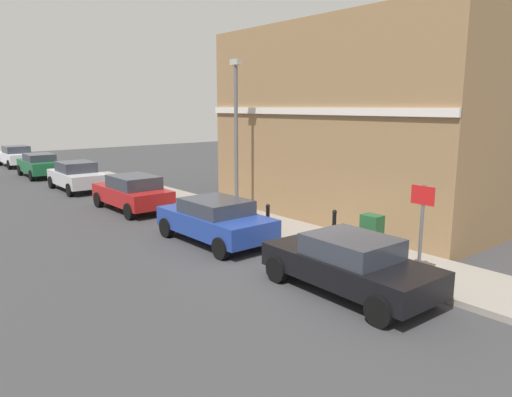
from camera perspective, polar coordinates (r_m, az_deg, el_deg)
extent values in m
plane|color=#38383A|center=(12.58, 6.84, -8.67)|extent=(80.00, 80.00, 0.00)
cube|color=gray|center=(18.14, -2.57, -2.21)|extent=(2.45, 30.00, 0.15)
cube|color=olive|center=(19.32, 13.98, 8.76)|extent=(7.33, 10.81, 7.14)
cube|color=silver|center=(16.49, 6.21, 10.39)|extent=(0.12, 10.81, 0.24)
cube|color=black|center=(11.14, 11.04, -8.14)|extent=(1.86, 4.19, 0.57)
cube|color=#2D333D|center=(10.95, 11.40, -5.71)|extent=(1.59, 1.95, 0.49)
cylinder|color=black|center=(11.70, 2.58, -8.47)|extent=(0.24, 0.65, 0.64)
cylinder|color=black|center=(12.78, 8.26, -6.87)|extent=(0.24, 0.65, 0.64)
cylinder|color=black|center=(9.76, 14.63, -12.93)|extent=(0.24, 0.65, 0.64)
cylinder|color=black|center=(11.03, 19.95, -10.38)|extent=(0.24, 0.65, 0.64)
cube|color=navy|center=(14.96, -4.94, -2.90)|extent=(1.89, 4.14, 0.63)
cube|color=#2D333D|center=(14.80, -4.84, -0.97)|extent=(1.64, 2.04, 0.46)
cylinder|color=black|center=(15.83, -10.67, -3.44)|extent=(0.23, 0.64, 0.64)
cylinder|color=black|center=(16.72, -5.49, -2.52)|extent=(0.23, 0.64, 0.64)
cylinder|color=black|center=(13.37, -4.20, -5.98)|extent=(0.23, 0.64, 0.64)
cylinder|color=black|center=(14.42, 1.40, -4.69)|extent=(0.23, 0.64, 0.64)
cube|color=maroon|center=(20.14, -14.67, 0.42)|extent=(1.77, 4.09, 0.64)
cube|color=#2D333D|center=(19.84, -14.45, 1.91)|extent=(1.55, 2.10, 0.52)
cylinder|color=black|center=(21.24, -18.36, -0.14)|extent=(0.22, 0.64, 0.64)
cylinder|color=black|center=(21.88, -14.35, 0.40)|extent=(0.22, 0.64, 0.64)
cylinder|color=black|center=(18.54, -14.95, -1.51)|extent=(0.22, 0.64, 0.64)
cylinder|color=black|center=(19.27, -10.50, -0.85)|extent=(0.22, 0.64, 0.64)
cube|color=#B7B7BC|center=(25.75, -20.69, 2.32)|extent=(1.84, 4.11, 0.65)
cube|color=#2D333D|center=(25.70, -20.80, 3.57)|extent=(1.59, 1.94, 0.52)
cylinder|color=black|center=(26.98, -23.31, 1.80)|extent=(0.23, 0.64, 0.64)
cylinder|color=black|center=(27.45, -19.96, 2.18)|extent=(0.23, 0.64, 0.64)
cylinder|color=black|center=(24.15, -21.42, 0.95)|extent=(0.23, 0.64, 0.64)
cylinder|color=black|center=(24.67, -17.73, 1.39)|extent=(0.23, 0.64, 0.64)
cube|color=#195933|center=(31.56, -24.58, 3.55)|extent=(1.77, 4.05, 0.69)
cube|color=#2D333D|center=(31.31, -24.57, 4.51)|extent=(1.52, 2.05, 0.44)
cylinder|color=black|center=(32.85, -26.45, 3.04)|extent=(0.24, 0.65, 0.64)
cylinder|color=black|center=(33.19, -23.82, 3.33)|extent=(0.24, 0.65, 0.64)
cylinder|color=black|center=(30.03, -25.31, 2.49)|extent=(0.24, 0.65, 0.64)
cylinder|color=black|center=(30.40, -22.45, 2.81)|extent=(0.24, 0.65, 0.64)
cube|color=silver|center=(37.84, -26.79, 4.43)|extent=(1.72, 3.91, 0.66)
cube|color=#2D333D|center=(37.71, -26.84, 5.27)|extent=(1.51, 1.77, 0.50)
cylinder|color=black|center=(39.07, -28.37, 3.97)|extent=(0.22, 0.64, 0.64)
cylinder|color=black|center=(39.41, -26.08, 4.22)|extent=(0.22, 0.64, 0.64)
cylinder|color=black|center=(36.33, -27.48, 3.61)|extent=(0.22, 0.64, 0.64)
cylinder|color=black|center=(36.70, -25.03, 3.88)|extent=(0.22, 0.64, 0.64)
cube|color=#1E4C28|center=(13.50, 13.69, -4.31)|extent=(0.40, 0.55, 1.15)
cube|color=#333333|center=(13.65, 13.59, -6.48)|extent=(0.46, 0.61, 0.08)
cylinder|color=black|center=(14.47, 9.35, -3.52)|extent=(0.12, 0.12, 0.95)
sphere|color=black|center=(14.36, 9.41, -1.61)|extent=(0.14, 0.14, 0.14)
cylinder|color=black|center=(15.11, 1.42, -2.76)|extent=(0.12, 0.12, 0.95)
sphere|color=black|center=(15.00, 1.43, -0.92)|extent=(0.14, 0.14, 0.14)
cylinder|color=#59595B|center=(11.82, 19.19, -3.92)|extent=(0.08, 0.08, 2.30)
cube|color=white|center=(11.62, 19.42, 0.36)|extent=(0.03, 0.56, 0.40)
cube|color=red|center=(11.60, 19.38, 0.35)|extent=(0.01, 0.60, 0.44)
cylinder|color=#59595B|center=(17.61, -2.40, 6.70)|extent=(0.14, 0.14, 5.50)
cube|color=#A5A599|center=(17.63, -2.47, 16.05)|extent=(0.20, 0.44, 0.20)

